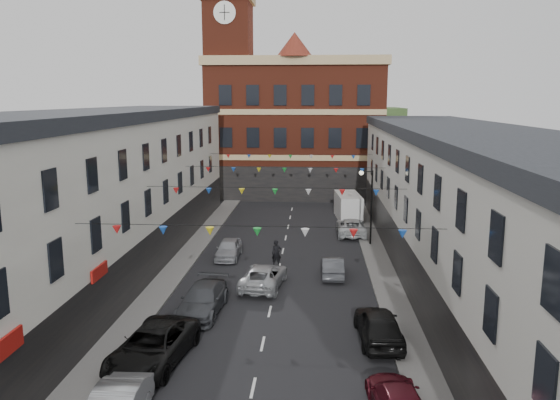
% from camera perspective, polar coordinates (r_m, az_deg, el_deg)
% --- Properties ---
extents(ground, '(160.00, 160.00, 0.00)m').
position_cam_1_polar(ground, '(30.38, -1.08, -11.57)').
color(ground, black).
rests_on(ground, ground).
extents(pavement_left, '(1.80, 64.00, 0.15)m').
position_cam_1_polar(pavement_left, '(33.43, -12.82, -9.59)').
color(pavement_left, '#605E5B').
rests_on(pavement_left, ground).
extents(pavement_right, '(1.80, 64.00, 0.15)m').
position_cam_1_polar(pavement_right, '(32.43, 11.66, -10.19)').
color(pavement_right, '#605E5B').
rests_on(pavement_right, ground).
extents(terrace_left, '(8.40, 56.00, 10.70)m').
position_cam_1_polar(terrace_left, '(32.88, -21.88, -0.89)').
color(terrace_left, silver).
rests_on(terrace_left, ground).
extents(terrace_right, '(8.40, 56.00, 9.70)m').
position_cam_1_polar(terrace_right, '(31.22, 21.15, -2.36)').
color(terrace_right, '#BAB8AE').
rests_on(terrace_right, ground).
extents(civic_building, '(20.60, 13.30, 18.50)m').
position_cam_1_polar(civic_building, '(66.11, 1.66, 7.69)').
color(civic_building, maroon).
rests_on(civic_building, ground).
extents(clock_tower, '(5.60, 5.60, 30.00)m').
position_cam_1_polar(clock_tower, '(63.90, -5.34, 13.65)').
color(clock_tower, maroon).
rests_on(clock_tower, ground).
extents(distant_hill, '(40.00, 14.00, 10.00)m').
position_cam_1_polar(distant_hill, '(90.49, -0.34, 6.48)').
color(distant_hill, '#2E4620').
rests_on(distant_hill, ground).
extents(street_lamp, '(1.10, 0.36, 6.00)m').
position_cam_1_polar(street_lamp, '(42.91, 9.23, 0.30)').
color(street_lamp, black).
rests_on(street_lamp, ground).
extents(car_left_c, '(3.41, 6.08, 1.61)m').
position_cam_1_polar(car_left_c, '(25.25, -13.16, -14.66)').
color(car_left_c, black).
rests_on(car_left_c, ground).
extents(car_left_d, '(2.40, 5.31, 1.51)m').
position_cam_1_polar(car_left_d, '(30.22, -8.08, -10.27)').
color(car_left_d, '#3D4045').
rests_on(car_left_d, ground).
extents(car_left_e, '(1.66, 4.12, 1.40)m').
position_cam_1_polar(car_left_e, '(39.96, -5.39, -5.08)').
color(car_left_e, '#97999F').
rests_on(car_left_e, ground).
extents(car_right_d, '(2.22, 4.93, 1.64)m').
position_cam_1_polar(car_right_d, '(27.04, 10.28, -12.75)').
color(car_right_d, black).
rests_on(car_right_d, ground).
extents(car_right_e, '(1.38, 3.95, 1.30)m').
position_cam_1_polar(car_right_e, '(36.01, 5.52, -6.93)').
color(car_right_e, '#45474C').
rests_on(car_right_e, ground).
extents(car_right_f, '(2.39, 5.15, 1.43)m').
position_cam_1_polar(car_right_f, '(46.76, 7.45, -2.79)').
color(car_right_f, silver).
rests_on(car_right_f, ground).
extents(moving_car, '(2.92, 5.28, 1.40)m').
position_cam_1_polar(moving_car, '(33.85, -1.73, -7.95)').
color(moving_car, '#A5A8AC').
rests_on(moving_car, ground).
extents(white_van, '(2.55, 5.58, 2.40)m').
position_cam_1_polar(white_van, '(53.00, 7.13, -0.67)').
color(white_van, silver).
rests_on(white_van, ground).
extents(pedestrian, '(0.78, 0.63, 1.85)m').
position_cam_1_polar(pedestrian, '(37.79, -0.37, -5.60)').
color(pedestrian, black).
rests_on(pedestrian, ground).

